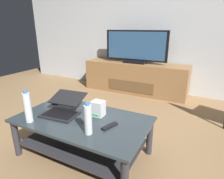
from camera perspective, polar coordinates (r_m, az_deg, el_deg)
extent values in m
plane|color=olive|center=(2.01, -5.31, -19.06)|extent=(7.68, 7.68, 0.00)
cube|color=silver|center=(3.78, 14.69, 20.61)|extent=(6.40, 0.12, 2.80)
cube|color=#2D383D|center=(1.83, -9.04, -8.98)|extent=(1.25, 0.71, 0.02)
cube|color=#2D2D33|center=(1.95, -8.67, -15.43)|extent=(1.10, 0.63, 0.02)
cylinder|color=#2D2D33|center=(2.12, -27.10, -13.03)|extent=(0.06, 0.06, 0.37)
cylinder|color=#2D2D33|center=(2.46, -15.57, -7.07)|extent=(0.06, 0.06, 0.37)
cylinder|color=#2D2D33|center=(1.95, 11.34, -13.98)|extent=(0.06, 0.06, 0.37)
cube|color=olive|center=(3.69, 6.95, 3.66)|extent=(1.97, 0.48, 0.57)
cube|color=brown|center=(3.50, 5.47, 0.95)|extent=(0.89, 0.01, 0.20)
cube|color=black|center=(3.61, 7.03, 8.39)|extent=(0.41, 0.20, 0.05)
cube|color=black|center=(3.57, 7.22, 13.11)|extent=(1.18, 0.04, 0.55)
cube|color=#2D517A|center=(3.55, 7.09, 13.09)|extent=(1.10, 0.01, 0.49)
cube|color=black|center=(1.92, -15.55, -7.34)|extent=(0.36, 0.27, 0.02)
cube|color=black|center=(1.92, -15.58, -7.07)|extent=(0.32, 0.22, 0.00)
cube|color=black|center=(1.99, -13.28, -2.39)|extent=(0.36, 0.27, 0.08)
cube|color=#3F8CD8|center=(1.98, -13.33, -2.46)|extent=(0.33, 0.24, 0.06)
cube|color=silver|center=(1.83, -4.32, -5.72)|extent=(0.12, 0.10, 0.15)
cube|color=#19D84C|center=(1.81, -5.16, -7.73)|extent=(0.07, 0.00, 0.01)
cylinder|color=silver|center=(1.85, -24.21, -5.06)|extent=(0.07, 0.07, 0.27)
cylinder|color=blue|center=(1.80, -24.81, -0.74)|extent=(0.04, 0.04, 0.02)
cylinder|color=silver|center=(1.52, -7.29, -9.12)|extent=(0.06, 0.06, 0.25)
cylinder|color=blue|center=(1.46, -7.50, -4.48)|extent=(0.03, 0.03, 0.02)
cube|color=black|center=(2.25, -16.21, -3.66)|extent=(0.10, 0.15, 0.01)
cube|color=black|center=(1.65, -0.72, -11.10)|extent=(0.09, 0.17, 0.02)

